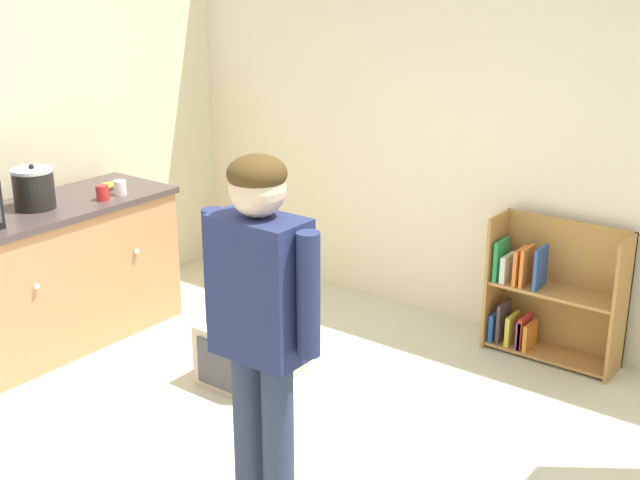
{
  "coord_description": "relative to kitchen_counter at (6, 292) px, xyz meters",
  "views": [
    {
      "loc": [
        2.1,
        -2.49,
        2.37
      ],
      "look_at": [
        -0.13,
        0.46,
        1.11
      ],
      "focal_mm": 47.87,
      "sensor_mm": 36.0,
      "label": 1
    }
  ],
  "objects": [
    {
      "name": "back_wall",
      "position": [
        2.2,
        2.22,
        0.9
      ],
      "size": [
        5.2,
        0.06,
        2.7
      ],
      "primitive_type": "cube",
      "color": "#F2E6C4",
      "rests_on": "ground"
    },
    {
      "name": "red_cup",
      "position": [
        0.17,
        0.63,
        0.5
      ],
      "size": [
        0.08,
        0.08,
        0.09
      ],
      "primitive_type": "cylinder",
      "color": "red",
      "rests_on": "kitchen_counter"
    },
    {
      "name": "left_side_wall",
      "position": [
        -0.43,
        0.69,
        0.9
      ],
      "size": [
        0.06,
        2.99,
        2.7
      ],
      "primitive_type": "cube",
      "color": "#F1E8C1",
      "rests_on": "ground"
    },
    {
      "name": "white_cup",
      "position": [
        0.17,
        0.77,
        0.5
      ],
      "size": [
        0.08,
        0.08,
        0.09
      ],
      "primitive_type": "cylinder",
      "color": "white",
      "rests_on": "kitchen_counter"
    },
    {
      "name": "crock_pot",
      "position": [
        -0.01,
        0.27,
        0.57
      ],
      "size": [
        0.25,
        0.25,
        0.27
      ],
      "color": "black",
      "rests_on": "kitchen_counter"
    },
    {
      "name": "pet_carrier",
      "position": [
        1.29,
        0.71,
        -0.27
      ],
      "size": [
        0.42,
        0.55,
        0.36
      ],
      "color": "beige",
      "rests_on": "ground"
    },
    {
      "name": "kitchen_counter",
      "position": [
        0.0,
        0.0,
        0.0
      ],
      "size": [
        0.65,
        2.27,
        0.9
      ],
      "color": "tan",
      "rests_on": "ground"
    },
    {
      "name": "bookshelf",
      "position": [
        2.52,
        2.04,
        -0.08
      ],
      "size": [
        0.8,
        0.28,
        0.85
      ],
      "color": "#B27F41",
      "rests_on": "ground"
    },
    {
      "name": "standing_person",
      "position": [
        2.26,
        -0.29,
        0.55
      ],
      "size": [
        0.57,
        0.23,
        1.65
      ],
      "color": "#2F3A53",
      "rests_on": "ground"
    },
    {
      "name": "banana_bunch",
      "position": [
        0.01,
        0.82,
        0.48
      ],
      "size": [
        0.12,
        0.16,
        0.04
      ],
      "color": "yellow",
      "rests_on": "kitchen_counter"
    }
  ]
}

